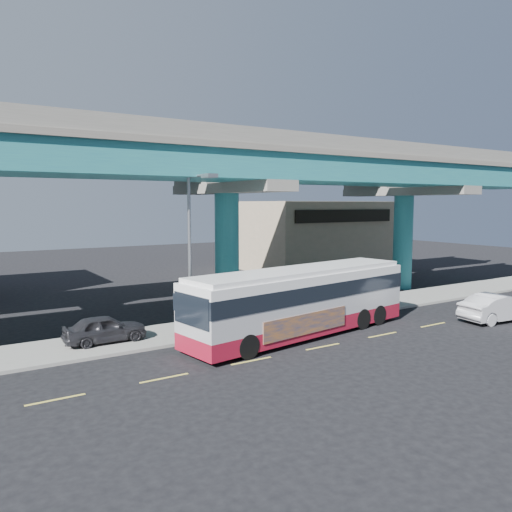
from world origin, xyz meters
TOP-DOWN VIEW (x-y plane):
  - ground at (0.00, 0.00)m, footprint 120.00×120.00m
  - sidewalk at (0.00, 5.50)m, footprint 70.00×4.00m
  - lane_markings at (-0.00, -0.30)m, footprint 58.00×0.12m
  - viaduct at (-0.00, 9.11)m, footprint 52.00×12.40m
  - building_beige at (18.00, 22.98)m, footprint 14.00×10.23m
  - transit_bus at (0.47, 1.97)m, footprint 13.76×4.82m
  - sedan at (11.90, -1.71)m, footprint 2.84×5.27m
  - parked_car at (-8.64, 5.53)m, footprint 1.58×3.87m
  - street_lamp at (-4.86, 3.43)m, footprint 0.50×2.62m
  - stop_sign at (8.89, 4.18)m, footprint 0.58×0.44m

SIDE VIEW (x-z plane):
  - ground at x=0.00m, z-range 0.00..0.00m
  - lane_markings at x=0.00m, z-range 0.00..0.01m
  - sidewalk at x=0.00m, z-range 0.00..0.15m
  - sedan at x=11.90m, z-range 0.00..1.61m
  - parked_car at x=-8.64m, z-range 0.15..1.47m
  - stop_sign at x=8.89m, z-range 0.65..2.98m
  - transit_bus at x=0.47m, z-range 0.17..3.64m
  - building_beige at x=18.00m, z-range 0.01..7.01m
  - street_lamp at x=-4.86m, z-range 1.34..9.45m
  - viaduct at x=0.00m, z-range 3.29..14.99m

